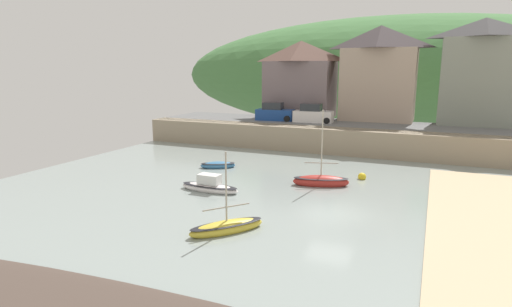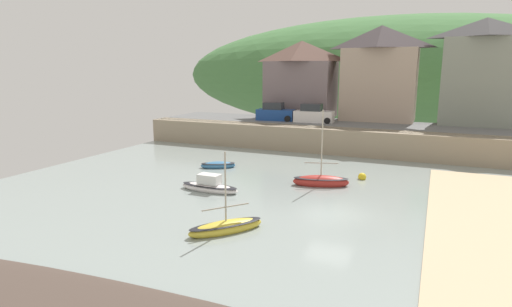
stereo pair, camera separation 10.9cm
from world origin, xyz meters
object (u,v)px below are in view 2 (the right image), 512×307
Objects in this scene: waterfront_building_right at (482,72)px; parked_car_by_wall at (313,115)px; fishing_boat_green at (218,165)px; sailboat_white_hull at (226,227)px; parked_car_near_slipway at (275,113)px; rowboat_small_beached at (321,181)px; sailboat_nearest_shore at (209,186)px; waterfront_building_centre at (380,73)px; mooring_buoy at (362,177)px; waterfront_building_left at (301,79)px.

parked_car_by_wall is at bearing -164.08° from waterfront_building_right.
fishing_boat_green is 0.72× the size of parked_car_by_wall.
parked_car_by_wall reaches higher than sailboat_white_hull.
fishing_boat_green is 0.71× the size of parked_car_near_slipway.
sailboat_nearest_shore is at bearing -163.82° from rowboat_small_beached.
fishing_boat_green is at bearing -137.94° from waterfront_building_right.
waterfront_building_centre is 18.59m from mooring_buoy.
waterfront_building_centre is at bearing 33.00° from sailboat_white_hull.
rowboat_small_beached is 9.32m from fishing_boat_green.
parked_car_by_wall is (-15.77, -4.50, -4.49)m from waterfront_building_right.
parked_car_near_slipway is at bearing 54.70° from sailboat_white_hull.
parked_car_near_slipway is 17.37m from mooring_buoy.
parked_car_by_wall is at bearing -57.73° from waterfront_building_left.
sailboat_nearest_shore is 7.70m from rowboat_small_beached.
sailboat_nearest_shore is (1.36, -24.09, -6.54)m from waterfront_building_left.
waterfront_building_left is 31.18m from sailboat_white_hull.
rowboat_small_beached reaches higher than parked_car_by_wall.
sailboat_white_hull reaches higher than sailboat_nearest_shore.
mooring_buoy is at bearing -116.42° from waterfront_building_right.
parked_car_near_slipway is (-7.15, 25.45, 2.95)m from sailboat_white_hull.
sailboat_white_hull is at bearing -96.01° from waterfront_building_centre.
waterfront_building_left is 2.07× the size of sailboat_white_hull.
fishing_boat_green is at bearing -175.21° from mooring_buoy.
waterfront_building_right is 33.47m from sailboat_white_hull.
waterfront_building_right is 2.46× the size of parked_car_near_slipway.
waterfront_building_left is 0.84× the size of waterfront_building_right.
rowboat_small_beached is 9.20× the size of mooring_buoy.
sailboat_nearest_shore is at bearing -125.60° from waterfront_building_right.
rowboat_small_beached is (-1.01, -19.88, -7.23)m from waterfront_building_centre.
fishing_boat_green is 14.43m from parked_car_by_wall.
waterfront_building_right is 17.01m from parked_car_by_wall.
mooring_buoy is at bearing 33.48° from rowboat_small_beached.
parked_car_near_slipway reaches higher than mooring_buoy.
waterfront_building_centre is at bearing 34.15° from parked_car_by_wall.
parked_car_near_slipway reaches higher than sailboat_white_hull.
waterfront_building_left is 18.63m from waterfront_building_right.
sailboat_white_hull is 13.85m from fishing_boat_green.
sailboat_nearest_shore is 7.04× the size of mooring_buoy.
waterfront_building_centre is at bearing 31.48° from fishing_boat_green.
waterfront_building_centre is at bearing 94.52° from mooring_buoy.
sailboat_white_hull is 0.77× the size of rowboat_small_beached.
waterfront_building_centre is at bearing 70.09° from rowboat_small_beached.
parked_car_by_wall is at bearing 90.89° from rowboat_small_beached.
sailboat_white_hull is at bearing -109.19° from mooring_buoy.
parked_car_by_wall is (2.84, -4.50, -3.64)m from waterfront_building_left.
rowboat_small_beached is 1.31× the size of parked_car_by_wall.
waterfront_building_left is at bearing 180.00° from waterfront_building_right.
parked_car_near_slipway is (-2.85, 19.59, 2.90)m from sailboat_nearest_shore.
parked_car_near_slipway reaches higher than fishing_boat_green.
waterfront_building_right is 1.91× the size of rowboat_small_beached.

